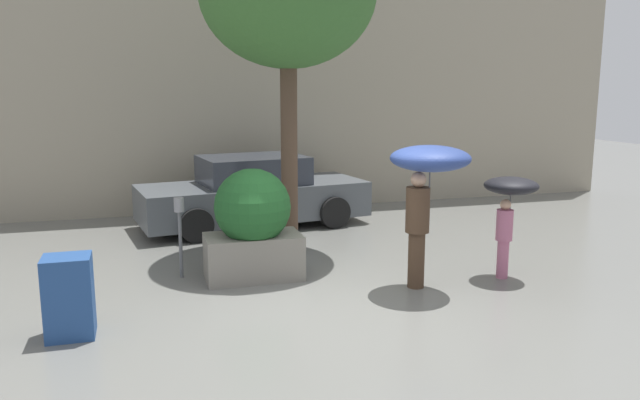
% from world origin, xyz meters
% --- Properties ---
extents(ground_plane, '(40.00, 40.00, 0.00)m').
position_xyz_m(ground_plane, '(0.00, 0.00, 0.00)').
color(ground_plane, slate).
extents(building_facade, '(18.00, 0.30, 6.00)m').
position_xyz_m(building_facade, '(0.00, 6.50, 3.00)').
color(building_facade, '#9E937F').
rests_on(building_facade, ground).
extents(planter_box, '(1.34, 1.07, 1.57)m').
position_xyz_m(planter_box, '(-0.69, 1.46, 0.79)').
color(planter_box, gray).
rests_on(planter_box, ground).
extents(person_adult, '(1.05, 1.05, 1.93)m').
position_xyz_m(person_adult, '(1.44, 0.40, 1.56)').
color(person_adult, '#473323').
rests_on(person_adult, ground).
extents(person_child, '(0.75, 0.75, 1.44)m').
position_xyz_m(person_child, '(2.78, 0.52, 1.16)').
color(person_child, '#B76684').
rests_on(person_child, ground).
extents(parked_car_near, '(4.51, 2.36, 1.36)m').
position_xyz_m(parked_car_near, '(-0.09, 4.80, 0.62)').
color(parked_car_near, '#4C5156').
rests_on(parked_car_near, ground).
extents(parking_meter, '(0.14, 0.14, 1.15)m').
position_xyz_m(parking_meter, '(-1.67, 1.78, 0.84)').
color(parking_meter, '#595B60').
rests_on(parking_meter, ground).
extents(newspaper_box, '(0.50, 0.44, 0.90)m').
position_xyz_m(newspaper_box, '(-2.97, -0.05, 0.45)').
color(newspaper_box, navy).
rests_on(newspaper_box, ground).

